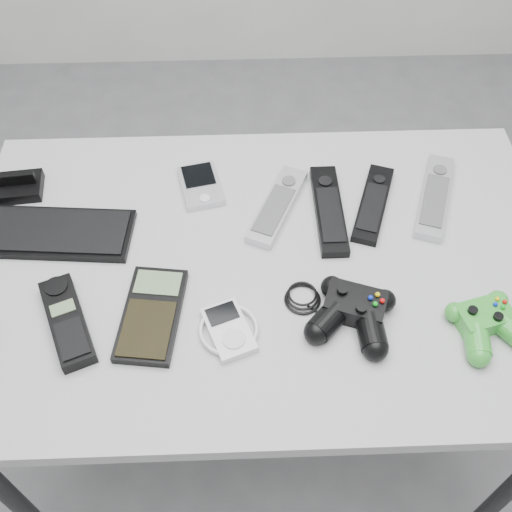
{
  "coord_description": "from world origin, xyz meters",
  "views": [
    {
      "loc": [
        0.05,
        -0.71,
        1.64
      ],
      "look_at": [
        0.07,
        -0.03,
        0.77
      ],
      "focal_mm": 42.0,
      "sensor_mm": 36.0,
      "label": 1
    }
  ],
  "objects_px": {
    "pda": "(201,185)",
    "remote_black_b": "(373,203)",
    "remote_black_a": "(329,209)",
    "cordless_handset": "(67,321)",
    "pda_keyboard": "(55,233)",
    "calculator": "(152,314)",
    "desk": "(263,281)",
    "remote_silver_a": "(277,205)",
    "controller_black": "(353,311)",
    "controller_green": "(488,322)",
    "mp3_player": "(229,330)",
    "remote_silver_b": "(435,196)"
  },
  "relations": [
    {
      "from": "pda",
      "to": "remote_black_b",
      "type": "distance_m",
      "value": 0.35
    },
    {
      "from": "remote_black_a",
      "to": "cordless_handset",
      "type": "distance_m",
      "value": 0.54
    },
    {
      "from": "remote_black_b",
      "to": "pda_keyboard",
      "type": "bearing_deg",
      "value": -155.8
    },
    {
      "from": "pda",
      "to": "calculator",
      "type": "bearing_deg",
      "value": -116.51
    },
    {
      "from": "pda_keyboard",
      "to": "calculator",
      "type": "height_order",
      "value": "calculator"
    },
    {
      "from": "remote_black_a",
      "to": "pda_keyboard",
      "type": "bearing_deg",
      "value": -176.22
    },
    {
      "from": "cordless_handset",
      "to": "desk",
      "type": "bearing_deg",
      "value": -1.73
    },
    {
      "from": "pda_keyboard",
      "to": "remote_silver_a",
      "type": "relative_size",
      "value": 1.39
    },
    {
      "from": "pda_keyboard",
      "to": "controller_black",
      "type": "distance_m",
      "value": 0.58
    },
    {
      "from": "remote_silver_a",
      "to": "controller_black",
      "type": "bearing_deg",
      "value": -42.07
    },
    {
      "from": "pda_keyboard",
      "to": "controller_black",
      "type": "height_order",
      "value": "controller_black"
    },
    {
      "from": "controller_green",
      "to": "mp3_player",
      "type": "bearing_deg",
      "value": 163.86
    },
    {
      "from": "cordless_handset",
      "to": "mp3_player",
      "type": "height_order",
      "value": "cordless_handset"
    },
    {
      "from": "remote_silver_a",
      "to": "mp3_player",
      "type": "xyz_separation_m",
      "value": [
        -0.1,
        -0.28,
        -0.0
      ]
    },
    {
      "from": "desk",
      "to": "remote_silver_a",
      "type": "xyz_separation_m",
      "value": [
        0.03,
        0.13,
        0.08
      ]
    },
    {
      "from": "cordless_handset",
      "to": "remote_black_a",
      "type": "bearing_deg",
      "value": 4.84
    },
    {
      "from": "pda_keyboard",
      "to": "controller_green",
      "type": "relative_size",
      "value": 2.17
    },
    {
      "from": "remote_silver_b",
      "to": "calculator",
      "type": "xyz_separation_m",
      "value": [
        -0.55,
        -0.26,
        -0.0
      ]
    },
    {
      "from": "pda_keyboard",
      "to": "remote_black_a",
      "type": "bearing_deg",
      "value": 8.95
    },
    {
      "from": "remote_black_a",
      "to": "mp3_player",
      "type": "xyz_separation_m",
      "value": [
        -0.2,
        -0.27,
        -0.0
      ]
    },
    {
      "from": "remote_silver_b",
      "to": "cordless_handset",
      "type": "xyz_separation_m",
      "value": [
        -0.69,
        -0.27,
        0.0
      ]
    },
    {
      "from": "pda_keyboard",
      "to": "remote_black_b",
      "type": "height_order",
      "value": "remote_black_b"
    },
    {
      "from": "remote_black_b",
      "to": "mp3_player",
      "type": "relative_size",
      "value": 1.92
    },
    {
      "from": "remote_black_a",
      "to": "remote_black_b",
      "type": "xyz_separation_m",
      "value": [
        0.09,
        0.01,
        -0.0
      ]
    },
    {
      "from": "controller_black",
      "to": "pda_keyboard",
      "type": "bearing_deg",
      "value": 179.1
    },
    {
      "from": "desk",
      "to": "pda_keyboard",
      "type": "height_order",
      "value": "pda_keyboard"
    },
    {
      "from": "pda_keyboard",
      "to": "calculator",
      "type": "distance_m",
      "value": 0.28
    },
    {
      "from": "cordless_handset",
      "to": "controller_black",
      "type": "bearing_deg",
      "value": -22.8
    },
    {
      "from": "remote_silver_a",
      "to": "remote_black_a",
      "type": "xyz_separation_m",
      "value": [
        0.1,
        -0.01,
        -0.0
      ]
    },
    {
      "from": "desk",
      "to": "remote_silver_a",
      "type": "relative_size",
      "value": 5.29
    },
    {
      "from": "calculator",
      "to": "controller_black",
      "type": "distance_m",
      "value": 0.35
    },
    {
      "from": "remote_silver_b",
      "to": "controller_black",
      "type": "xyz_separation_m",
      "value": [
        -0.2,
        -0.28,
        0.01
      ]
    },
    {
      "from": "pda_keyboard",
      "to": "cordless_handset",
      "type": "height_order",
      "value": "cordless_handset"
    },
    {
      "from": "controller_black",
      "to": "remote_silver_b",
      "type": "bearing_deg",
      "value": 73.53
    },
    {
      "from": "pda",
      "to": "remote_silver_b",
      "type": "distance_m",
      "value": 0.48
    },
    {
      "from": "pda_keyboard",
      "to": "calculator",
      "type": "relative_size",
      "value": 1.54
    },
    {
      "from": "desk",
      "to": "pda",
      "type": "xyz_separation_m",
      "value": [
        -0.12,
        0.19,
        0.07
      ]
    },
    {
      "from": "remote_silver_b",
      "to": "cordless_handset",
      "type": "relative_size",
      "value": 1.26
    },
    {
      "from": "pda_keyboard",
      "to": "mp3_player",
      "type": "xyz_separation_m",
      "value": [
        0.33,
        -0.23,
        0.0
      ]
    },
    {
      "from": "calculator",
      "to": "remote_silver_a",
      "type": "bearing_deg",
      "value": 54.22
    },
    {
      "from": "remote_silver_a",
      "to": "controller_black",
      "type": "relative_size",
      "value": 0.87
    },
    {
      "from": "pda_keyboard",
      "to": "pda",
      "type": "bearing_deg",
      "value": 27.61
    },
    {
      "from": "pda",
      "to": "remote_black_a",
      "type": "bearing_deg",
      "value": -29.27
    },
    {
      "from": "cordless_handset",
      "to": "controller_black",
      "type": "height_order",
      "value": "controller_black"
    },
    {
      "from": "remote_silver_b",
      "to": "cordless_handset",
      "type": "bearing_deg",
      "value": -139.01
    },
    {
      "from": "remote_silver_a",
      "to": "controller_green",
      "type": "relative_size",
      "value": 1.56
    },
    {
      "from": "desk",
      "to": "mp3_player",
      "type": "bearing_deg",
      "value": -113.41
    },
    {
      "from": "mp3_player",
      "to": "remote_silver_a",
      "type": "bearing_deg",
      "value": 49.93
    },
    {
      "from": "desk",
      "to": "pda",
      "type": "bearing_deg",
      "value": 121.99
    },
    {
      "from": "remote_black_a",
      "to": "controller_green",
      "type": "height_order",
      "value": "controller_green"
    }
  ]
}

